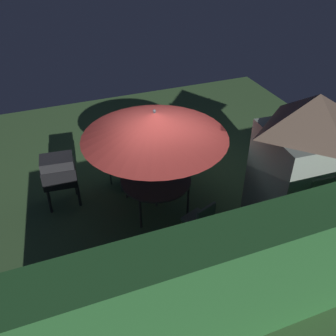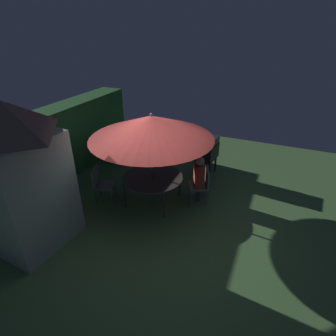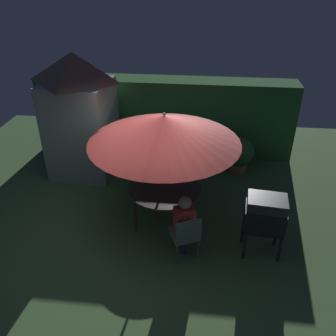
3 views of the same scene
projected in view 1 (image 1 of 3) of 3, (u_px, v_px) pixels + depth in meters
name	position (u px, v px, depth m)	size (l,w,h in m)	color
ground_plane	(164.00, 191.00, 8.65)	(11.00, 11.00, 0.00)	#47703D
hedge_backdrop	(249.00, 277.00, 5.39)	(6.83, 0.77, 2.04)	#28602D
garden_shed	(302.00, 170.00, 6.72)	(1.66, 1.51, 2.98)	gray
patio_table	(156.00, 181.00, 7.83)	(1.48, 1.48, 0.73)	#47423D
patio_umbrella	(155.00, 125.00, 7.07)	(2.87, 2.87, 2.34)	#4C4C51
bbq_grill	(59.00, 172.00, 7.82)	(0.75, 0.57, 1.20)	black
chair_near_shed	(119.00, 164.00, 8.63)	(0.61, 0.61, 0.90)	slate
chair_far_side	(201.00, 219.00, 7.11)	(0.59, 0.60, 0.90)	slate
potted_plant_by_shed	(102.00, 289.00, 5.84)	(0.73, 0.73, 0.91)	#936651
person_in_red	(121.00, 156.00, 8.43)	(0.41, 0.36, 1.26)	#CC3D33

